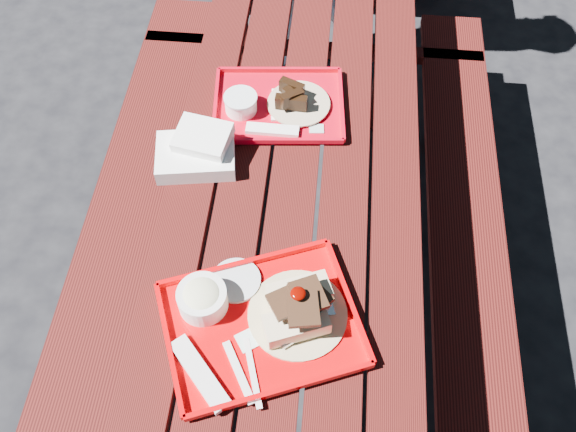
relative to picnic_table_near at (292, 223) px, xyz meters
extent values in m
plane|color=black|center=(0.00, 0.00, -0.56)|extent=(60.00, 60.00, 0.00)
cube|color=#47110D|center=(-0.30, 0.00, 0.17)|extent=(0.14, 2.40, 0.04)
cube|color=#47110D|center=(-0.15, 0.00, 0.17)|extent=(0.14, 2.40, 0.04)
cube|color=#47110D|center=(0.00, 0.00, 0.17)|extent=(0.14, 2.40, 0.04)
cube|color=#47110D|center=(0.15, 0.00, 0.17)|extent=(0.14, 2.40, 0.04)
cube|color=#47110D|center=(0.30, 0.00, 0.17)|extent=(0.14, 2.40, 0.04)
cube|color=#47110D|center=(-0.58, 0.00, -0.13)|extent=(0.25, 2.40, 0.04)
cube|color=#47110D|center=(-0.58, 0.84, -0.35)|extent=(0.06, 0.06, 0.42)
cube|color=#47110D|center=(0.58, 0.00, -0.13)|extent=(0.25, 2.40, 0.04)
cube|color=#47110D|center=(0.58, 0.84, -0.35)|extent=(0.06, 0.06, 0.42)
cube|color=#47110D|center=(-0.30, 0.96, -0.19)|extent=(0.06, 0.06, 0.75)
cube|color=#47110D|center=(0.30, 0.96, -0.19)|extent=(0.06, 0.06, 0.75)
cube|color=#47110D|center=(0.00, 0.96, -0.13)|extent=(1.40, 0.06, 0.04)
cube|color=#D70106|center=(-0.04, -0.45, 0.20)|extent=(0.56, 0.51, 0.01)
cube|color=#D70106|center=(-0.11, -0.28, 0.21)|extent=(0.44, 0.18, 0.02)
cube|color=#D70106|center=(0.03, -0.61, 0.21)|extent=(0.44, 0.18, 0.02)
cube|color=#D70106|center=(0.18, -0.36, 0.21)|extent=(0.14, 0.34, 0.02)
cube|color=#D70106|center=(-0.26, -0.53, 0.21)|extent=(0.14, 0.34, 0.02)
cylinder|color=tan|center=(0.05, -0.41, 0.21)|extent=(0.25, 0.25, 0.01)
cube|color=beige|center=(0.05, -0.45, 0.24)|extent=(0.17, 0.13, 0.05)
cube|color=beige|center=(0.05, -0.37, 0.24)|extent=(0.17, 0.13, 0.05)
ellipsoid|color=#500400|center=(0.05, -0.41, 0.33)|extent=(0.04, 0.04, 0.02)
cylinder|color=white|center=(-0.19, -0.40, 0.23)|extent=(0.13, 0.13, 0.06)
ellipsoid|color=beige|center=(-0.19, -0.40, 0.25)|extent=(0.11, 0.11, 0.05)
cylinder|color=silver|center=(-0.12, -0.33, 0.21)|extent=(0.13, 0.13, 0.01)
cube|color=silver|center=(-0.17, -0.59, 0.21)|extent=(0.18, 0.19, 0.02)
cube|color=silver|center=(-0.08, -0.57, 0.21)|extent=(0.10, 0.16, 0.01)
cube|color=silver|center=(-0.05, -0.57, 0.21)|extent=(0.07, 0.18, 0.01)
cube|color=silver|center=(-0.07, -0.49, 0.20)|extent=(0.07, 0.07, 0.00)
cube|color=red|center=(-0.07, 0.31, 0.20)|extent=(0.42, 0.34, 0.01)
cube|color=red|center=(-0.09, 0.46, 0.21)|extent=(0.40, 0.05, 0.02)
cube|color=red|center=(-0.06, 0.16, 0.21)|extent=(0.40, 0.05, 0.02)
cube|color=red|center=(0.13, 0.33, 0.21)|extent=(0.04, 0.31, 0.02)
cube|color=red|center=(-0.27, 0.29, 0.21)|extent=(0.04, 0.31, 0.02)
cube|color=white|center=(-0.03, 0.31, 0.20)|extent=(0.15, 0.15, 0.01)
cylinder|color=tan|center=(-0.01, 0.32, 0.21)|extent=(0.20, 0.20, 0.01)
cylinder|color=white|center=(-0.19, 0.28, 0.23)|extent=(0.10, 0.10, 0.05)
cylinder|color=white|center=(-0.19, 0.28, 0.25)|extent=(0.11, 0.11, 0.01)
cube|color=white|center=(-0.08, 0.20, 0.21)|extent=(0.16, 0.04, 0.01)
cube|color=silver|center=(0.05, 0.22, 0.20)|extent=(0.05, 0.04, 0.00)
cube|color=white|center=(-0.29, 0.07, 0.22)|extent=(0.25, 0.20, 0.05)
cube|color=white|center=(-0.27, 0.10, 0.26)|extent=(0.18, 0.15, 0.04)
camera|label=1|loc=(0.09, -1.11, 1.68)|focal=40.00mm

